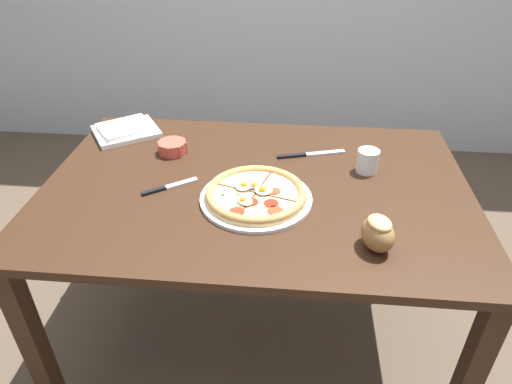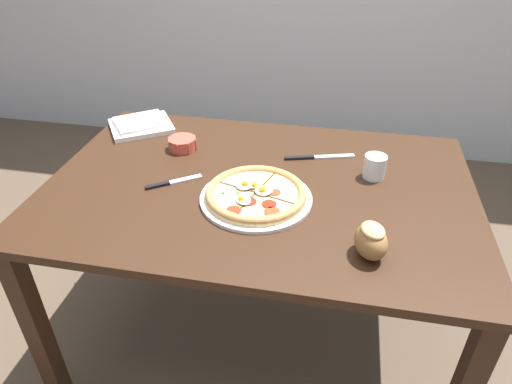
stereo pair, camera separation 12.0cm
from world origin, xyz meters
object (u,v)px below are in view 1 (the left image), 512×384
(dining_table, at_px, (256,206))
(pizza, at_px, (256,195))
(ramekin_bowl, at_px, (172,147))
(knife_spare, at_px, (169,187))
(knife_main, at_px, (310,154))
(water_glass, at_px, (367,162))
(bread_piece_near, at_px, (378,233))
(napkin_folded, at_px, (126,130))

(dining_table, xyz_separation_m, pizza, (0.01, -0.10, 0.11))
(ramekin_bowl, height_order, knife_spare, ramekin_bowl)
(dining_table, relative_size, knife_main, 5.60)
(ramekin_bowl, bearing_deg, water_glass, -5.54)
(dining_table, xyz_separation_m, water_glass, (0.38, 0.12, 0.13))
(bread_piece_near, xyz_separation_m, knife_spare, (-0.64, 0.24, -0.05))
(bread_piece_near, xyz_separation_m, knife_main, (-0.18, 0.51, -0.05))
(ramekin_bowl, xyz_separation_m, bread_piece_near, (0.69, -0.48, 0.03))
(dining_table, height_order, pizza, pizza)
(bread_piece_near, bearing_deg, water_glass, 87.39)
(dining_table, bearing_deg, bread_piece_near, -39.65)
(dining_table, distance_m, knife_spare, 0.30)
(ramekin_bowl, bearing_deg, pizza, -39.87)
(dining_table, relative_size, bread_piece_near, 10.69)
(knife_main, height_order, knife_spare, same)
(knife_spare, bearing_deg, pizza, -44.29)
(bread_piece_near, height_order, knife_spare, bread_piece_near)
(dining_table, distance_m, napkin_folded, 0.65)
(knife_main, bearing_deg, bread_piece_near, -87.48)
(knife_main, height_order, water_glass, water_glass)
(dining_table, relative_size, ramekin_bowl, 12.74)
(pizza, bearing_deg, knife_spare, 171.32)
(pizza, bearing_deg, ramekin_bowl, 140.13)
(water_glass, bearing_deg, ramekin_bowl, 174.46)
(ramekin_bowl, distance_m, bread_piece_near, 0.84)
(pizza, relative_size, bread_piece_near, 2.68)
(ramekin_bowl, relative_size, knife_main, 0.44)
(bread_piece_near, bearing_deg, napkin_folded, 145.81)
(knife_main, bearing_deg, ramekin_bowl, 166.74)
(pizza, relative_size, napkin_folded, 1.14)
(napkin_folded, relative_size, water_glass, 3.84)
(dining_table, bearing_deg, water_glass, 17.49)
(pizza, height_order, napkin_folded, pizza)
(pizza, xyz_separation_m, knife_spare, (-0.29, 0.04, -0.02))
(dining_table, bearing_deg, pizza, -84.87)
(pizza, bearing_deg, dining_table, 95.13)
(water_glass, bearing_deg, pizza, -149.66)
(bread_piece_near, bearing_deg, dining_table, 140.35)
(water_glass, bearing_deg, napkin_folded, 167.54)
(pizza, relative_size, knife_main, 1.40)
(ramekin_bowl, height_order, water_glass, water_glass)
(napkin_folded, relative_size, knife_main, 1.23)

